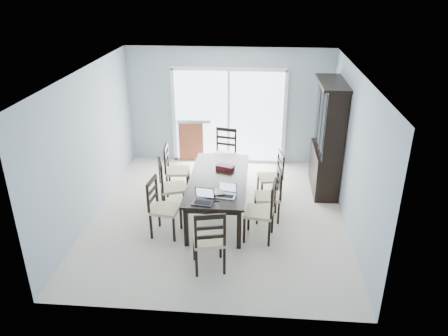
{
  "coord_description": "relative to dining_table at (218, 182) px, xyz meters",
  "views": [
    {
      "loc": [
        0.66,
        -6.84,
        4.06
      ],
      "look_at": [
        0.1,
        0.0,
        0.94
      ],
      "focal_mm": 35.0,
      "sensor_mm": 36.0,
      "label": 1
    }
  ],
  "objects": [
    {
      "name": "ceiling",
      "position": [
        0.0,
        0.0,
        1.93
      ],
      "size": [
        5.0,
        5.0,
        0.0
      ],
      "primitive_type": "plane",
      "rotation": [
        3.14,
        0.0,
        0.0
      ],
      "color": "white",
      "rests_on": "back_wall"
    },
    {
      "name": "balcony",
      "position": [
        0.0,
        3.5,
        -0.72
      ],
      "size": [
        4.5,
        2.0,
        0.1
      ],
      "primitive_type": "cube",
      "color": "gray",
      "rests_on": "ground"
    },
    {
      "name": "wall_right",
      "position": [
        2.25,
        0.0,
        0.63
      ],
      "size": [
        0.02,
        5.0,
        2.6
      ],
      "primitive_type": "cube",
      "color": "#93A3B0",
      "rests_on": "floor"
    },
    {
      "name": "laptop_silver",
      "position": [
        0.19,
        -0.68,
        0.13
      ],
      "size": [
        0.33,
        0.25,
        0.21
      ],
      "rotation": [
        0.0,
        0.0,
        -0.14
      ],
      "color": "#B8B8BA",
      "rests_on": "dining_table"
    },
    {
      "name": "chair_end_far",
      "position": [
        -0.02,
        1.7,
        -0.04
      ],
      "size": [
        0.54,
        0.55,
        1.21
      ],
      "rotation": [
        0.0,
        0.0,
        2.92
      ],
      "color": "black",
      "rests_on": "floor"
    },
    {
      "name": "sliding_door",
      "position": [
        0.0,
        2.48,
        0.41
      ],
      "size": [
        2.52,
        0.05,
        2.18
      ],
      "color": "silver",
      "rests_on": "floor"
    },
    {
      "name": "floor",
      "position": [
        0.0,
        0.0,
        -0.67
      ],
      "size": [
        5.0,
        5.0,
        0.0
      ],
      "primitive_type": "plane",
      "color": "beige",
      "rests_on": "ground"
    },
    {
      "name": "chair_left_mid",
      "position": [
        -0.92,
        0.05,
        -0.05
      ],
      "size": [
        0.57,
        0.56,
        1.18
      ],
      "rotation": [
        0.0,
        0.0,
        -1.25
      ],
      "color": "black",
      "rests_on": "floor"
    },
    {
      "name": "chair_end_near",
      "position": [
        0.02,
        -1.62,
        -0.04
      ],
      "size": [
        0.54,
        0.55,
        1.19
      ],
      "rotation": [
        0.0,
        0.0,
        0.23
      ],
      "color": "black",
      "rests_on": "floor"
    },
    {
      "name": "laptop_dark",
      "position": [
        -0.16,
        -0.93,
        0.13
      ],
      "size": [
        0.35,
        0.27,
        0.22
      ],
      "rotation": [
        0.0,
        0.0,
        -0.16
      ],
      "color": "black",
      "rests_on": "dining_table"
    },
    {
      "name": "book_stack",
      "position": [
        -0.01,
        -0.61,
        0.1
      ],
      "size": [
        0.34,
        0.3,
        0.05
      ],
      "rotation": [
        0.0,
        0.0,
        0.15
      ],
      "color": "maroon",
      "rests_on": "dining_table"
    },
    {
      "name": "chair_right_mid",
      "position": [
        0.96,
        -0.04,
        -0.09
      ],
      "size": [
        0.46,
        0.45,
        1.1
      ],
      "rotation": [
        0.0,
        0.0,
        1.67
      ],
      "color": "black",
      "rests_on": "floor"
    },
    {
      "name": "game_box",
      "position": [
        0.09,
        0.36,
        0.12
      ],
      "size": [
        0.35,
        0.24,
        0.08
      ],
      "primitive_type": "cube",
      "rotation": [
        0.0,
        0.0,
        -0.3
      ],
      "color": "#54101E",
      "rests_on": "dining_table"
    },
    {
      "name": "chair_left_near",
      "position": [
        -0.91,
        -0.67,
        -0.06
      ],
      "size": [
        0.5,
        0.48,
        1.15
      ],
      "rotation": [
        0.0,
        0.0,
        -1.69
      ],
      "color": "black",
      "rests_on": "floor"
    },
    {
      "name": "china_hutch",
      "position": [
        2.02,
        1.25,
        0.4
      ],
      "size": [
        0.5,
        1.38,
        2.2
      ],
      "color": "black",
      "rests_on": "floor"
    },
    {
      "name": "dining_table",
      "position": [
        0.0,
        0.0,
        0.0
      ],
      "size": [
        1.0,
        2.2,
        0.75
      ],
      "color": "black",
      "rests_on": "floor"
    },
    {
      "name": "chair_right_near",
      "position": [
        0.83,
        -0.69,
        -0.04
      ],
      "size": [
        0.52,
        0.51,
        1.19
      ],
      "rotation": [
        0.0,
        0.0,
        1.43
      ],
      "color": "black",
      "rests_on": "floor"
    },
    {
      "name": "railing",
      "position": [
        0.0,
        4.5,
        -0.12
      ],
      "size": [
        4.5,
        0.06,
        1.1
      ],
      "primitive_type": "cube",
      "color": "#99999E",
      "rests_on": "balcony"
    },
    {
      "name": "wall_left",
      "position": [
        -2.25,
        0.0,
        0.63
      ],
      "size": [
        0.02,
        5.0,
        2.6
      ],
      "primitive_type": "cube",
      "color": "#93A3B0",
      "rests_on": "floor"
    },
    {
      "name": "chair_left_far",
      "position": [
        -0.98,
        0.81,
        -0.06
      ],
      "size": [
        0.48,
        0.47,
        1.16
      ],
      "rotation": [
        0.0,
        0.0,
        -1.49
      ],
      "color": "black",
      "rests_on": "floor"
    },
    {
      "name": "back_wall",
      "position": [
        0.0,
        2.5,
        0.63
      ],
      "size": [
        4.5,
        0.02,
        2.6
      ],
      "primitive_type": "cube",
      "color": "#93A3B0",
      "rests_on": "floor"
    },
    {
      "name": "cell_phone",
      "position": [
        0.03,
        -0.85,
        0.08
      ],
      "size": [
        0.11,
        0.07,
        0.01
      ],
      "primitive_type": "cube",
      "rotation": [
        0.0,
        0.0,
        0.25
      ],
      "color": "black",
      "rests_on": "dining_table"
    },
    {
      "name": "chair_right_far",
      "position": [
        1.01,
        0.74,
        -0.1
      ],
      "size": [
        0.5,
        0.49,
        1.09
      ],
      "rotation": [
        0.0,
        0.0,
        1.78
      ],
      "color": "black",
      "rests_on": "floor"
    },
    {
      "name": "hot_tub",
      "position": [
        -0.35,
        3.32,
        -0.18
      ],
      "size": [
        2.09,
        1.92,
        0.97
      ],
      "rotation": [
        0.0,
        0.0,
        0.14
      ],
      "color": "brown",
      "rests_on": "balcony"
    }
  ]
}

